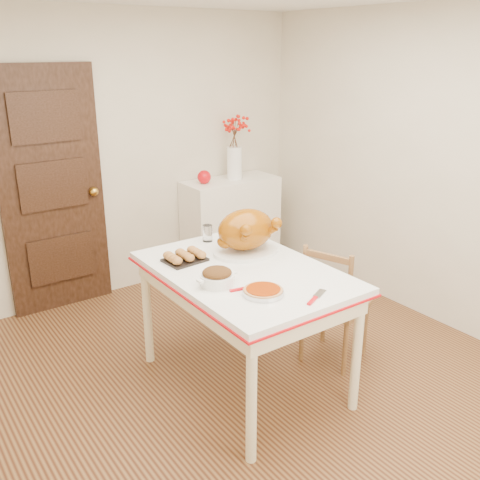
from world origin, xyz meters
TOP-DOWN VIEW (x-y plane):
  - floor at (0.00, 0.00)m, footprint 3.50×4.00m
  - wall_back at (0.00, 2.00)m, footprint 3.50×0.00m
  - wall_right at (1.75, 0.00)m, footprint 0.00×4.00m
  - door_back at (-0.70, 1.97)m, footprint 0.85×0.06m
  - sideboard at (0.97, 1.78)m, footprint 0.95×0.42m
  - kitchen_table at (-0.10, 0.07)m, footprint 0.96×1.41m
  - chair_oak at (0.63, -0.05)m, footprint 0.51×0.51m
  - berry_vase at (1.01, 1.78)m, footprint 0.34×0.34m
  - apple at (0.67, 1.78)m, footprint 0.13×0.13m
  - turkey_platter at (0.08, 0.30)m, footprint 0.48×0.38m
  - pumpkin_pie at (-0.23, -0.30)m, footprint 0.25×0.25m
  - stuffing_dish at (-0.37, -0.04)m, footprint 0.31×0.28m
  - rolls_tray at (-0.34, 0.40)m, footprint 0.27×0.22m
  - pie_server at (-0.01, -0.51)m, footprint 0.23×0.16m
  - carving_knife at (-0.24, -0.19)m, footprint 0.26×0.11m
  - drinking_glass at (-0.01, 0.64)m, footprint 0.09×0.09m
  - shaker_pair at (0.26, 0.65)m, footprint 0.10×0.04m

SIDE VIEW (x-z plane):
  - floor at x=0.00m, z-range 0.00..0.00m
  - kitchen_table at x=-0.10m, z-range 0.00..0.84m
  - chair_oak at x=0.63m, z-range 0.00..0.90m
  - sideboard at x=0.97m, z-range 0.00..0.95m
  - pie_server at x=-0.01m, z-range 0.84..0.86m
  - carving_knife at x=-0.24m, z-range 0.84..0.86m
  - pumpkin_pie at x=-0.23m, z-range 0.84..0.89m
  - rolls_tray at x=-0.34m, z-range 0.84..0.91m
  - shaker_pair at x=0.26m, z-range 0.84..0.94m
  - stuffing_dish at x=-0.37m, z-range 0.84..0.95m
  - drinking_glass at x=-0.01m, z-range 0.84..0.97m
  - turkey_platter at x=0.08m, z-range 0.84..1.14m
  - apple at x=0.67m, z-range 0.95..1.08m
  - door_back at x=-0.70m, z-range 0.00..2.06m
  - wall_back at x=0.00m, z-range 0.00..2.50m
  - wall_right at x=1.75m, z-range 0.00..2.50m
  - berry_vase at x=1.01m, z-range 0.95..1.60m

